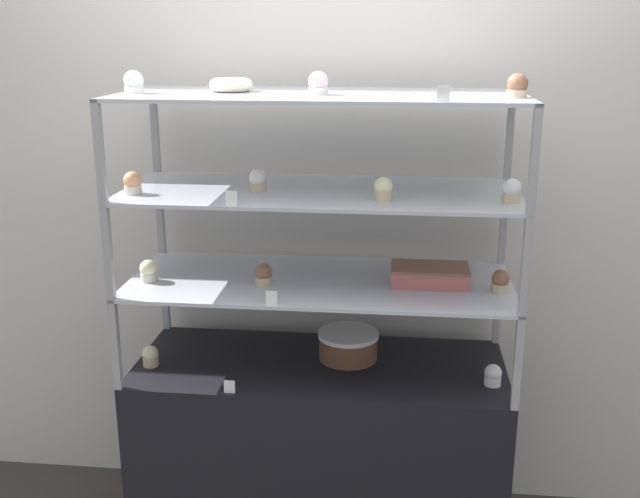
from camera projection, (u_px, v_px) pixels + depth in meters
back_wall at (332, 185)px, 2.88m from camera, size 8.00×0.05×2.60m
display_base at (320, 456)px, 2.74m from camera, size 1.30×0.55×0.74m
display_riser_lower at (320, 285)px, 2.56m from camera, size 1.30×0.55×0.31m
display_riser_middle at (320, 195)px, 2.47m from camera, size 1.30×0.55×0.31m
display_riser_upper at (320, 99)px, 2.38m from camera, size 1.30×0.55×0.31m
layer_cake_centerpiece at (348, 345)px, 2.67m from camera, size 0.22×0.22×0.10m
sheet_cake_frosted at (430, 275)px, 2.50m from camera, size 0.26×0.15×0.06m
cupcake_0 at (151, 356)px, 2.62m from camera, size 0.06×0.06×0.07m
cupcake_1 at (493, 375)px, 2.47m from camera, size 0.06×0.06×0.07m
price_tag_0 at (229, 387)px, 2.42m from camera, size 0.04×0.00×0.04m
cupcake_2 at (149, 271)px, 2.53m from camera, size 0.06×0.06×0.08m
cupcake_3 at (263, 275)px, 2.49m from camera, size 0.06×0.06×0.08m
cupcake_4 at (500, 281)px, 2.42m from camera, size 0.06×0.06×0.08m
price_tag_1 at (272, 298)px, 2.32m from camera, size 0.04×0.00×0.04m
cupcake_5 at (133, 183)px, 2.39m from camera, size 0.06×0.06×0.07m
cupcake_6 at (258, 181)px, 2.43m from camera, size 0.06×0.06×0.07m
cupcake_7 at (383, 189)px, 2.30m from camera, size 0.06×0.06×0.07m
cupcake_8 at (512, 191)px, 2.28m from camera, size 0.06×0.06×0.07m
price_tag_2 at (231, 198)px, 2.24m from camera, size 0.04×0.00×0.04m
cupcake_9 at (134, 83)px, 2.37m from camera, size 0.06×0.06×0.07m
cupcake_10 at (319, 84)px, 2.32m from camera, size 0.06×0.06×0.07m
cupcake_11 at (517, 86)px, 2.22m from camera, size 0.06×0.06×0.07m
price_tag_3 at (443, 94)px, 2.09m from camera, size 0.04×0.00×0.04m
donut_glazed at (231, 85)px, 2.44m from camera, size 0.14×0.14×0.04m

